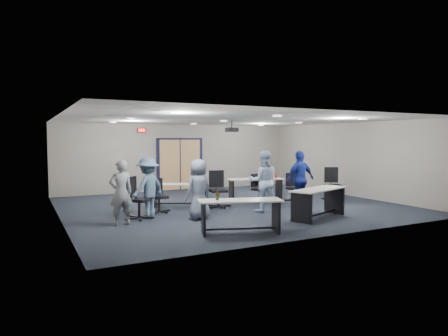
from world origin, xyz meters
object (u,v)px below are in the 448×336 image
chair_back_d (294,187)px  person_navy (300,179)px  table_back_right (256,186)px  person_lightblue (263,181)px  person_gray (121,193)px  person_back (148,188)px  chair_back_b (218,189)px  person_plaid (199,189)px  chair_back_c (260,188)px  chair_back_a (159,196)px  chair_loose_left (139,198)px  table_back_left (180,191)px  table_front_right (319,198)px  table_front_left (240,210)px  chair_loose_right (333,184)px

chair_back_d → person_navy: bearing=-123.5°
table_back_right → person_lightblue: bearing=-100.2°
person_gray → person_back: person_back is taller
chair_back_b → person_plaid: 1.91m
chair_back_c → person_gray: person_gray is taller
chair_back_d → person_plaid: bearing=-165.7°
chair_back_a → chair_loose_left: (-0.76, -0.67, 0.07)m
table_back_left → person_plaid: person_plaid is taller
table_front_right → chair_back_c: bearing=68.9°
table_front_left → table_front_right: table_front_left is taller
person_gray → person_navy: bearing=175.5°
chair_back_c → person_lightblue: 1.79m
table_front_right → person_plaid: 3.18m
table_back_left → person_navy: person_navy is taller
chair_back_d → table_back_left: bearing=164.9°
table_front_left → table_front_right: 2.76m
chair_back_c → table_back_right: bearing=64.9°
chair_back_a → person_lightblue: (2.72, -1.23, 0.40)m
person_gray → person_navy: size_ratio=0.91×
table_back_left → person_lightblue: bearing=-22.1°
table_back_right → chair_loose_left: chair_loose_left is taller
table_front_right → person_navy: (0.59, 1.56, 0.33)m
table_back_right → table_back_left: bearing=-166.9°
chair_loose_left → person_lightblue: person_lightblue is taller
person_lightblue → person_navy: person_lightblue is taller
chair_back_c → person_gray: (-4.90, -1.50, 0.33)m
table_front_left → table_front_right: size_ratio=0.95×
person_lightblue → chair_back_d: bearing=-127.1°
person_gray → table_front_right: bearing=157.7°
chair_loose_left → person_gray: bearing=177.7°
person_lightblue → table_back_right: bearing=-93.1°
table_front_left → person_lightblue: 2.82m
table_back_left → table_back_right: 2.68m
chair_back_d → person_plaid: (-4.10, -1.36, 0.31)m
chair_back_b → chair_loose_right: size_ratio=1.00×
person_gray → person_navy: (5.44, 0.06, 0.08)m
table_front_left → table_back_left: 3.96m
table_back_right → person_navy: size_ratio=1.14×
chair_loose_right → person_plaid: (-5.36, -0.88, 0.22)m
chair_back_a → chair_loose_right: bearing=-12.2°
table_back_right → chair_loose_left: 4.54m
table_back_right → chair_back_c: bearing=-81.4°
chair_loose_right → person_back: 6.48m
chair_back_c → person_lightblue: bearing=-137.2°
chair_back_a → chair_loose_right: 6.01m
chair_back_b → person_plaid: bearing=-120.3°
chair_back_a → person_lightblue: person_lightblue is taller
chair_loose_left → person_gray: 0.82m
chair_back_b → chair_back_d: chair_back_b is taller
table_front_left → chair_back_a: 3.35m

